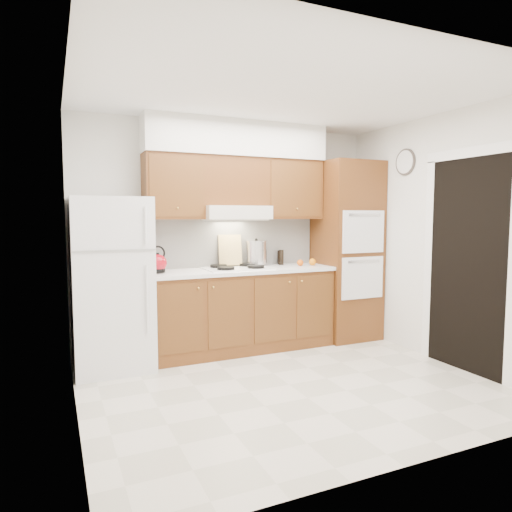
{
  "coord_description": "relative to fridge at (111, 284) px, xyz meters",
  "views": [
    {
      "loc": [
        -1.93,
        -3.56,
        1.54
      ],
      "look_at": [
        -0.13,
        0.45,
        1.15
      ],
      "focal_mm": 32.0,
      "sensor_mm": 36.0,
      "label": 1
    }
  ],
  "objects": [
    {
      "name": "floor",
      "position": [
        1.41,
        -1.14,
        -0.86
      ],
      "size": [
        3.6,
        3.6,
        0.0
      ],
      "primitive_type": "plane",
      "color": "beige",
      "rests_on": "ground"
    },
    {
      "name": "fridge",
      "position": [
        0.0,
        0.0,
        0.0
      ],
      "size": [
        0.75,
        0.72,
        1.72
      ],
      "primitive_type": "cube",
      "color": "white",
      "rests_on": "floor"
    },
    {
      "name": "oven_cabinet",
      "position": [
        2.85,
        0.03,
        0.24
      ],
      "size": [
        0.7,
        0.65,
        2.2
      ],
      "primitive_type": "cube",
      "color": "brown",
      "rests_on": "floor"
    },
    {
      "name": "countertop",
      "position": [
        1.43,
        0.05,
        0.06
      ],
      "size": [
        2.13,
        0.62,
        0.04
      ],
      "primitive_type": "cube",
      "color": "white",
      "rests_on": "base_cabinets"
    },
    {
      "name": "soffit",
      "position": [
        1.43,
        0.18,
        1.54
      ],
      "size": [
        2.13,
        0.36,
        0.4
      ],
      "primitive_type": "cube",
      "color": "silver",
      "rests_on": "wall_back"
    },
    {
      "name": "cutting_board",
      "position": [
        1.37,
        0.26,
        0.28
      ],
      "size": [
        0.28,
        0.13,
        0.36
      ],
      "primitive_type": "cube",
      "rotation": [
        -0.21,
        0.0,
        -0.15
      ],
      "color": "tan",
      "rests_on": "countertop"
    },
    {
      "name": "doorway",
      "position": [
        3.19,
        -1.49,
        0.19
      ],
      "size": [
        0.02,
        0.9,
        2.1
      ],
      "primitive_type": "cube",
      "color": "black",
      "rests_on": "floor"
    },
    {
      "name": "wall_clock",
      "position": [
        3.19,
        -0.59,
        1.29
      ],
      "size": [
        0.02,
        0.3,
        0.3
      ],
      "primitive_type": "cylinder",
      "rotation": [
        0.0,
        1.57,
        0.0
      ],
      "color": "#3F3833",
      "rests_on": "wall_right"
    },
    {
      "name": "backsplash",
      "position": [
        1.43,
        0.34,
        0.36
      ],
      "size": [
        2.11,
        0.03,
        0.56
      ],
      "primitive_type": "cube",
      "color": "white",
      "rests_on": "countertop"
    },
    {
      "name": "wall_left",
      "position": [
        -0.4,
        -1.14,
        0.44
      ],
      "size": [
        0.02,
        3.0,
        2.6
      ],
      "primitive_type": "cube",
      "color": "silver",
      "rests_on": "floor"
    },
    {
      "name": "orange_far",
      "position": [
        2.17,
        0.02,
        0.12
      ],
      "size": [
        0.08,
        0.08,
        0.08
      ],
      "primitive_type": "sphere",
      "rotation": [
        0.0,
        0.0,
        -0.05
      ],
      "color": "#E65D0C",
      "rests_on": "countertop"
    },
    {
      "name": "condiment_a",
      "position": [
        1.7,
        0.21,
        0.19
      ],
      "size": [
        0.06,
        0.06,
        0.21
      ],
      "primitive_type": "cylinder",
      "rotation": [
        0.0,
        0.0,
        0.01
      ],
      "color": "black",
      "rests_on": "countertop"
    },
    {
      "name": "kettle",
      "position": [
        0.47,
        0.04,
        0.18
      ],
      "size": [
        0.24,
        0.24,
        0.19
      ],
      "primitive_type": "sphere",
      "rotation": [
        0.0,
        0.0,
        -0.31
      ],
      "color": "maroon",
      "rests_on": "countertop"
    },
    {
      "name": "condiment_c",
      "position": [
        2.04,
        0.3,
        0.17
      ],
      "size": [
        0.07,
        0.07,
        0.17
      ],
      "primitive_type": "cylinder",
      "rotation": [
        0.0,
        0.0,
        -0.18
      ],
      "color": "black",
      "rests_on": "countertop"
    },
    {
      "name": "wall_right",
      "position": [
        3.21,
        -1.14,
        0.44
      ],
      "size": [
        0.02,
        3.0,
        2.6
      ],
      "primitive_type": "cube",
      "color": "silver",
      "rests_on": "floor"
    },
    {
      "name": "upper_cab_over_hood",
      "position": [
        1.38,
        0.19,
        1.06
      ],
      "size": [
        0.75,
        0.33,
        0.55
      ],
      "primitive_type": "cube",
      "color": "brown",
      "rests_on": "range_hood"
    },
    {
      "name": "condiment_b",
      "position": [
        2.02,
        0.23,
        0.17
      ],
      "size": [
        0.07,
        0.07,
        0.18
      ],
      "primitive_type": "cylinder",
      "rotation": [
        0.0,
        0.0,
        -0.31
      ],
      "color": "black",
      "rests_on": "countertop"
    },
    {
      "name": "stock_pot",
      "position": [
        1.69,
        0.23,
        0.24
      ],
      "size": [
        0.27,
        0.27,
        0.26
      ],
      "primitive_type": "cylinder",
      "rotation": [
        0.0,
        0.0,
        -0.07
      ],
      "color": "silver",
      "rests_on": "cooktop"
    },
    {
      "name": "orange_near",
      "position": [
        2.34,
        0.01,
        0.12
      ],
      "size": [
        0.1,
        0.1,
        0.08
      ],
      "primitive_type": "sphere",
      "rotation": [
        0.0,
        0.0,
        0.28
      ],
      "color": "orange",
      "rests_on": "countertop"
    },
    {
      "name": "wall_back",
      "position": [
        1.41,
        0.36,
        0.44
      ],
      "size": [
        3.6,
        0.02,
        2.6
      ],
      "primitive_type": "cube",
      "color": "silver",
      "rests_on": "floor"
    },
    {
      "name": "range_hood",
      "position": [
        1.38,
        0.13,
        0.71
      ],
      "size": [
        0.75,
        0.45,
        0.15
      ],
      "primitive_type": "cube",
      "color": "silver",
      "rests_on": "wall_back"
    },
    {
      "name": "cooktop",
      "position": [
        1.38,
        0.07,
        0.09
      ],
      "size": [
        0.74,
        0.5,
        0.01
      ],
      "primitive_type": "cube",
      "color": "white",
      "rests_on": "countertop"
    },
    {
      "name": "upper_cab_left",
      "position": [
        0.69,
        0.19,
        0.99
      ],
      "size": [
        0.63,
        0.33,
        0.7
      ],
      "primitive_type": "cube",
      "color": "brown",
      "rests_on": "wall_back"
    },
    {
      "name": "upper_cab_right",
      "position": [
        2.12,
        0.19,
        0.99
      ],
      "size": [
        0.73,
        0.33,
        0.7
      ],
      "primitive_type": "cube",
      "color": "brown",
      "rests_on": "wall_back"
    },
    {
      "name": "base_cabinets",
      "position": [
        1.43,
        0.06,
        -0.41
      ],
      "size": [
        2.11,
        0.6,
        0.9
      ],
      "primitive_type": "cube",
      "color": "brown",
      "rests_on": "floor"
    },
    {
      "name": "ceiling",
      "position": [
        1.41,
        -1.14,
        1.74
      ],
      "size": [
        3.6,
        3.6,
        0.0
      ],
      "primitive_type": "plane",
      "color": "white",
      "rests_on": "wall_back"
    }
  ]
}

